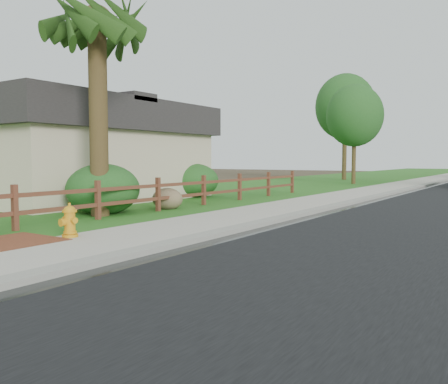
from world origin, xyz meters
The scene contains 13 objects.
ground centered at (0.00, 0.00, 0.00)m, with size 120.00×120.00×0.00m, color #3C3120.
sidewalk centered at (-0.90, 35.00, 0.05)m, with size 2.20×90.00×0.10m, color #A69F90.
grass_strip centered at (-2.80, 35.00, 0.03)m, with size 1.60×90.00×0.06m, color #22631C.
lawn_near centered at (-8.00, 35.00, 0.02)m, with size 9.00×90.00×0.04m, color #22631C.
ranch_fence centered at (-3.60, 6.40, 0.62)m, with size 0.12×16.92×1.10m.
palm_tree centered at (-4.30, 3.50, 5.52)m, with size 3.60×3.60×6.60m.
house centered at (-11.00, 7.00, 2.08)m, with size 10.60×9.60×4.05m.
fire_hydrant centered at (-1.70, 0.37, 0.42)m, with size 0.45×0.36×0.69m.
boulder centered at (-3.90, 5.99, 0.36)m, with size 1.09×0.82×0.73m, color brown.
shrub_b centered at (-4.71, 3.99, 0.76)m, with size 2.19×2.19×1.53m, color #19481A.
shrub_d centered at (-6.22, 10.47, 0.74)m, with size 2.17×2.17×1.48m, color #19481A.
tree_near_left centered at (-3.90, 24.76, 4.47)m, with size 3.67×3.67×6.50m.
tree_mid_left centered at (-6.52, 30.46, 5.72)m, with size 4.63×4.63×8.28m.
Camera 1 is at (6.09, -5.80, 1.67)m, focal length 38.00 mm.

